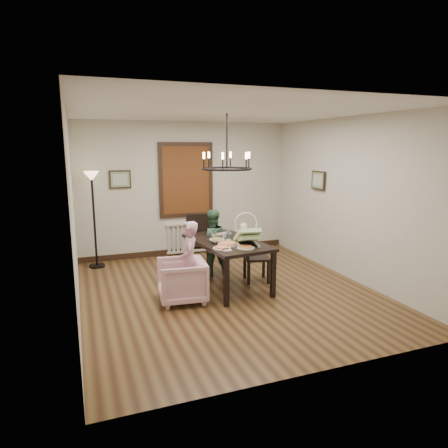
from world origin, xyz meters
TOP-DOWN VIEW (x-y plane):
  - room_shell at (0.00, 0.37)m, footprint 4.51×5.00m
  - dining_table at (0.07, 0.25)m, footprint 1.12×1.75m
  - chair_far at (-0.06, 1.38)m, footprint 0.53×0.53m
  - chair_right at (0.64, 0.31)m, footprint 0.49×0.49m
  - armchair at (-0.79, -0.13)m, footprint 0.77×0.76m
  - elderly_woman at (-0.68, -0.13)m, footprint 0.33×0.42m
  - seated_man at (0.04, 0.91)m, footprint 0.51×0.41m
  - baby_bouncer at (0.27, -0.11)m, footprint 0.49×0.60m
  - salad_bowl at (-0.12, 0.20)m, footprint 0.28×0.28m
  - pizza_platter at (-0.01, -0.01)m, footprint 0.32×0.32m
  - drinking_glass at (0.15, 0.38)m, footprint 0.07×0.07m
  - window_blinds at (0.00, 2.46)m, footprint 1.00×0.03m
  - radiator at (0.00, 2.48)m, footprint 0.92×0.12m
  - picture_back at (-1.35, 2.47)m, footprint 0.42×0.03m
  - picture_right at (2.21, 0.90)m, footprint 0.03×0.42m
  - floor_lamp at (-1.90, 2.15)m, footprint 0.30×0.30m
  - chandelier at (0.07, 0.25)m, footprint 0.80×0.80m

SIDE VIEW (x-z plane):
  - armchair at x=-0.79m, z-range 0.00..0.64m
  - radiator at x=0.00m, z-range 0.04..0.66m
  - chair_right at x=0.64m, z-range 0.00..0.95m
  - seated_man at x=0.04m, z-range 0.00..0.99m
  - elderly_woman at x=-0.68m, z-range 0.00..1.01m
  - chair_far at x=-0.06m, z-range 0.00..1.03m
  - dining_table at x=0.07m, z-range 0.30..1.08m
  - pizza_platter at x=-0.01m, z-range 0.78..0.82m
  - salad_bowl at x=-0.12m, z-range 0.78..0.84m
  - drinking_glass at x=0.15m, z-range 0.78..0.91m
  - floor_lamp at x=-1.90m, z-range 0.00..1.80m
  - baby_bouncer at x=0.27m, z-range 0.78..1.13m
  - room_shell at x=0.00m, z-range -0.01..2.80m
  - window_blinds at x=0.00m, z-range 0.90..2.30m
  - picture_back at x=-1.35m, z-range 1.47..1.83m
  - picture_right at x=2.21m, z-range 1.47..1.83m
  - chandelier at x=0.07m, z-range 1.93..1.97m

